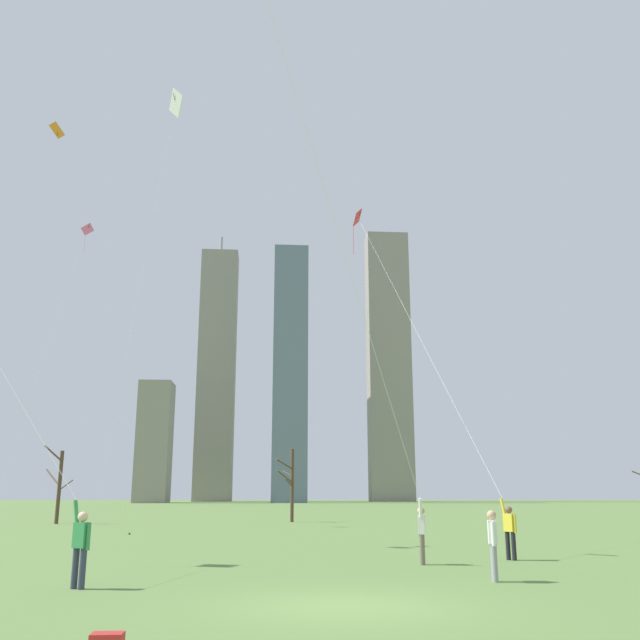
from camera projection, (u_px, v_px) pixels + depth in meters
name	position (u px, v px, depth m)	size (l,w,h in m)	color
ground_plane	(344.00, 606.00, 12.87)	(400.00, 400.00, 0.00)	#5B7A3D
kite_flyer_midfield_left_red	(464.00, 436.00, 25.13)	(3.26, 14.65, 17.49)	black
kite_flyer_foreground_right_yellow	(397.00, 448.00, 19.83)	(5.78, 7.68, 14.92)	#726656
kite_flyer_far_back_teal	(11.00, 414.00, 17.18)	(11.78, 7.20, 16.44)	#33384C
bystander_watching_nearby	(493.00, 541.00, 16.61)	(0.27, 0.50, 1.62)	gray
distant_kite_low_near_trees_orange	(66.00, 182.00, 32.64)	(3.47, 7.52, 18.74)	orange
distant_kite_drifting_left_white	(170.00, 132.00, 28.14)	(3.00, 2.52, 17.92)	white
distant_kite_drifting_right_pink	(79.00, 256.00, 47.05)	(3.29, 4.80, 20.07)	pink
bare_tree_center	(59.00, 484.00, 47.67)	(1.75, 2.61, 5.20)	#4C3828
bare_tree_right_of_center	(291.00, 483.00, 50.73)	(1.37, 2.02, 5.16)	#4C3828
skyline_mid_tower_right	(290.00, 370.00, 153.48)	(7.58, 5.03, 56.37)	slate
skyline_slender_spire	(389.00, 363.00, 174.77)	(10.43, 6.37, 67.16)	gray
skyline_tall_tower	(217.00, 372.00, 175.02)	(9.17, 7.66, 67.14)	gray
skyline_short_annex	(154.00, 442.00, 149.51)	(6.80, 8.67, 25.36)	gray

